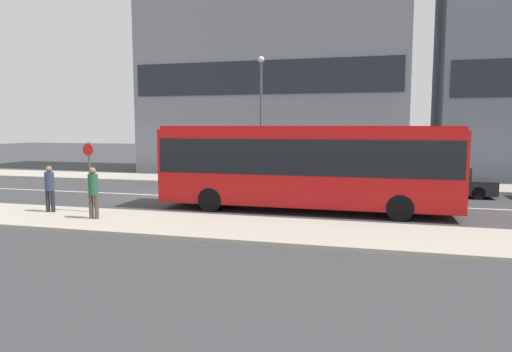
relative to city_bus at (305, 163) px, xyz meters
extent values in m
plane|color=#3A3A3D|center=(-7.43, 2.35, -1.94)|extent=(120.00, 120.00, 0.00)
cube|color=#B2A899|center=(-7.43, -3.90, -1.88)|extent=(44.00, 3.50, 0.13)
cube|color=#B2A899|center=(-7.43, 8.60, -1.88)|extent=(44.00, 3.50, 0.13)
cube|color=silver|center=(-7.43, 2.35, -1.94)|extent=(41.80, 0.16, 0.01)
cube|color=gray|center=(-4.75, 15.16, 10.04)|extent=(18.84, 6.60, 23.96)
cube|color=#1E232D|center=(-4.75, 11.82, 4.65)|extent=(18.09, 0.08, 2.20)
cube|color=red|center=(0.01, 0.00, -0.17)|extent=(11.56, 2.41, 2.93)
cube|color=black|center=(0.01, 0.00, 0.27)|extent=(11.33, 2.44, 1.35)
cube|color=red|center=(0.01, 0.00, 1.37)|extent=(11.39, 2.22, 0.14)
cube|color=black|center=(-5.79, 0.00, 0.10)|extent=(0.05, 2.12, 1.76)
cube|color=yellow|center=(-5.79, 0.00, 1.09)|extent=(0.04, 1.69, 0.32)
cylinder|color=black|center=(-3.57, -1.09, -1.46)|extent=(0.96, 0.28, 0.96)
cylinder|color=black|center=(-3.57, 1.09, -1.46)|extent=(0.96, 0.28, 0.96)
cylinder|color=black|center=(3.59, -1.09, -1.46)|extent=(0.96, 0.28, 0.96)
cylinder|color=black|center=(3.59, 1.09, -1.46)|extent=(0.96, 0.28, 0.96)
cube|color=black|center=(5.93, 5.74, -1.46)|extent=(4.50, 1.89, 0.68)
cube|color=#21262B|center=(5.79, 5.74, -0.81)|extent=(2.47, 1.67, 0.61)
cylinder|color=black|center=(7.32, 4.88, -1.64)|extent=(0.60, 0.18, 0.60)
cylinder|color=black|center=(7.32, 6.59, -1.64)|extent=(0.60, 0.18, 0.60)
cylinder|color=black|center=(4.53, 4.88, -1.64)|extent=(0.60, 0.18, 0.60)
cylinder|color=black|center=(4.53, 6.59, -1.64)|extent=(0.60, 0.18, 0.60)
cylinder|color=#23232D|center=(-9.11, -3.29, -1.41)|extent=(0.15, 0.15, 0.81)
cylinder|color=#23232D|center=(-9.31, -3.33, -1.41)|extent=(0.15, 0.15, 0.81)
cylinder|color=#2D3856|center=(-9.21, -3.31, -0.65)|extent=(0.34, 0.34, 0.71)
sphere|color=#936B4C|center=(-9.21, -3.31, -0.18)|extent=(0.23, 0.23, 0.23)
cylinder|color=#4C4233|center=(-6.94, -4.02, -1.39)|extent=(0.15, 0.15, 0.84)
cylinder|color=#4C4233|center=(-6.74, -4.00, -1.39)|extent=(0.15, 0.15, 0.84)
cylinder|color=#235638|center=(-6.84, -4.01, -0.60)|extent=(0.34, 0.34, 0.73)
sphere|color=#936B4C|center=(-6.84, -4.01, -0.12)|extent=(0.24, 0.24, 0.24)
cylinder|color=#4C4C51|center=(-7.72, -2.90, -0.49)|extent=(0.09, 0.09, 2.64)
cylinder|color=red|center=(-7.72, -2.96, 0.55)|extent=(0.44, 0.03, 0.44)
cylinder|color=#4C4C51|center=(-3.67, 7.50, 1.62)|extent=(0.14, 0.14, 6.87)
sphere|color=silver|center=(-3.67, 7.50, 5.16)|extent=(0.36, 0.36, 0.36)
camera|label=1|loc=(2.72, -17.85, 1.42)|focal=32.00mm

